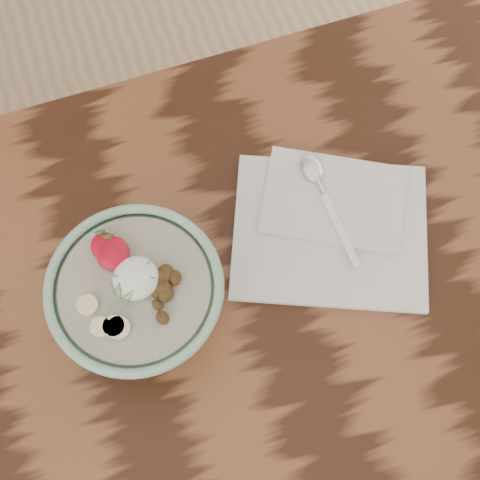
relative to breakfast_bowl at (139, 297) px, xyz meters
The scene contains 4 objects.
table 19.42cm from the breakfast_bowl, 112.07° to the right, with size 160.00×90.00×75.00cm.
breakfast_bowl is the anchor object (origin of this frame).
napkin 28.21cm from the breakfast_bowl, ahead, with size 32.31×29.59×1.61cm.
spoon 29.57cm from the breakfast_bowl, 18.91° to the left, with size 3.20×17.85×0.93cm.
Camera 1 is at (8.79, -14.56, 160.66)cm, focal length 50.00 mm.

